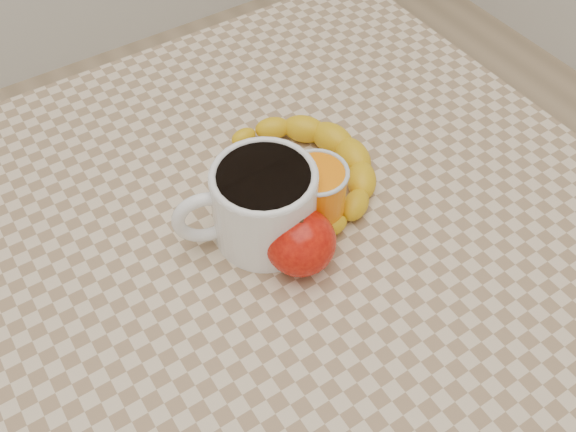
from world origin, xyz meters
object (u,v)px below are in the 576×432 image
orange_juice_glass (316,195)px  banana (313,166)px  table (288,270)px  coffee_mug (262,202)px  apple (300,242)px

orange_juice_glass → banana: 0.07m
table → coffee_mug: bearing=163.2°
table → coffee_mug: coffee_mug is taller
table → apple: size_ratio=8.75×
table → banana: (0.07, 0.05, 0.11)m
orange_juice_glass → apple: 0.06m
coffee_mug → apple: 0.06m
coffee_mug → banana: (0.10, 0.04, -0.03)m
apple → banana: size_ratio=0.36×
table → apple: apple is taller
apple → table: bearing=71.9°
coffee_mug → apple: size_ratio=1.87×
orange_juice_glass → apple: (-0.05, -0.04, -0.01)m
coffee_mug → orange_juice_glass: bearing=-15.1°
table → apple: (-0.02, -0.05, 0.12)m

